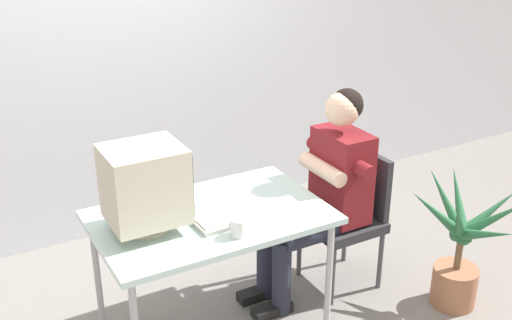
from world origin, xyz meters
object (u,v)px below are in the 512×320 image
object	(u,v)px
person_seated	(324,189)
desk_mug	(238,227)
crt_monitor	(145,185)
keyboard	(200,212)
office_chair	(350,211)
desk	(211,223)
potted_plant	(461,248)

from	to	relation	value
person_seated	desk_mug	bearing A→B (deg)	-157.50
crt_monitor	keyboard	world-z (taller)	crt_monitor
keyboard	office_chair	size ratio (longest dim) A/B	0.55
desk	potted_plant	world-z (taller)	potted_plant
desk	crt_monitor	world-z (taller)	crt_monitor
desk	desk_mug	size ratio (longest dim) A/B	13.03
keyboard	desk_mug	xyz separation A→B (m)	(0.07, -0.29, 0.03)
potted_plant	desk_mug	distance (m)	1.40
desk	person_seated	xyz separation A→B (m)	(0.74, 0.03, 0.01)
keyboard	potted_plant	bearing A→B (deg)	-20.22
crt_monitor	person_seated	size ratio (longest dim) A/B	0.35
office_chair	keyboard	bearing A→B (deg)	-179.36
office_chair	desk_mug	xyz separation A→B (m)	(-0.92, -0.30, 0.29)
potted_plant	person_seated	bearing A→B (deg)	138.99
crt_monitor	person_seated	world-z (taller)	person_seated
crt_monitor	keyboard	xyz separation A→B (m)	(0.29, 0.01, -0.23)
potted_plant	desk_mug	size ratio (longest dim) A/B	8.73
desk	keyboard	bearing A→B (deg)	157.57
potted_plant	desk	bearing A→B (deg)	159.86
person_seated	crt_monitor	bearing A→B (deg)	-178.65
desk	crt_monitor	size ratio (longest dim) A/B	2.75
office_chair	desk	bearing A→B (deg)	-178.13
person_seated	potted_plant	size ratio (longest dim) A/B	1.56
office_chair	desk_mug	world-z (taller)	office_chair
crt_monitor	desk_mug	distance (m)	0.49
keyboard	potted_plant	distance (m)	1.53
desk	keyboard	distance (m)	0.09
person_seated	desk_mug	size ratio (longest dim) A/B	13.66
crt_monitor	desk_mug	size ratio (longest dim) A/B	4.73
desk	potted_plant	xyz separation A→B (m)	(1.35, -0.49, -0.29)
office_chair	desk_mug	distance (m)	1.01
desk	desk_mug	xyz separation A→B (m)	(0.02, -0.27, 0.10)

